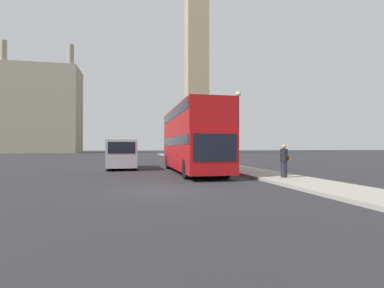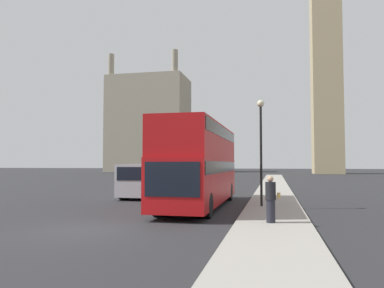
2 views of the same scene
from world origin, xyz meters
TOP-DOWN VIEW (x-y plane):
  - ground_plane at (0.00, 0.00)m, footprint 300.00×300.00m
  - sidewalk_strip at (6.37, 0.00)m, footprint 2.74×120.00m
  - clock_tower at (17.91, 74.79)m, footprint 6.70×6.87m
  - building_block_distant at (-27.15, 85.76)m, footprint 20.75×13.67m
  - red_double_decker_bus at (2.58, 7.62)m, footprint 2.54×11.09m
  - white_van at (-2.04, 12.36)m, footprint 2.22×5.85m
  - pedestrian at (6.30, 2.17)m, footprint 0.54×0.38m
  - street_lamp at (5.78, 7.42)m, footprint 0.36×0.36m
  - parked_sedan at (-3.08, 32.59)m, footprint 1.79×4.39m

SIDE VIEW (x-z plane):
  - ground_plane at x=0.00m, z-range 0.00..0.00m
  - sidewalk_strip at x=6.37m, z-range 0.00..0.15m
  - parked_sedan at x=-3.08m, z-range -0.08..1.50m
  - pedestrian at x=6.30m, z-range 0.15..1.84m
  - white_van at x=-2.04m, z-range 0.09..2.33m
  - red_double_decker_bus at x=2.58m, z-range 0.25..4.53m
  - street_lamp at x=5.78m, z-range 1.02..6.40m
  - building_block_distant at x=-27.15m, z-range -2.77..28.72m
  - clock_tower at x=17.91m, z-range 0.82..68.72m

